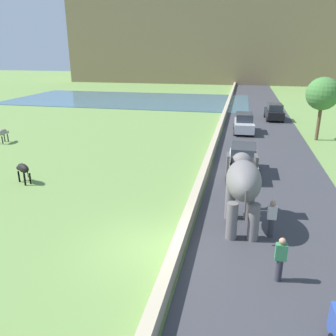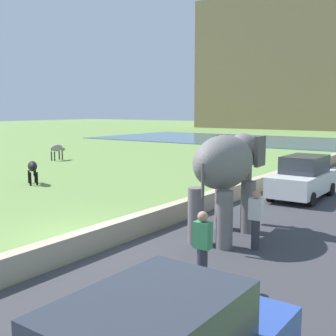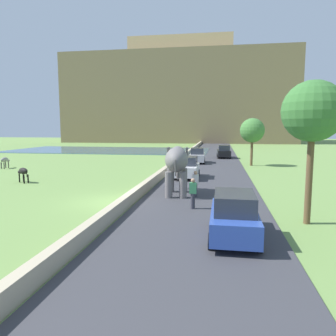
{
  "view_description": "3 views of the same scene",
  "coord_description": "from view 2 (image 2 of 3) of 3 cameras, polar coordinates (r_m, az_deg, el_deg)",
  "views": [
    {
      "loc": [
        3.17,
        -10.91,
        7.16
      ],
      "look_at": [
        -0.37,
        5.29,
        1.42
      ],
      "focal_mm": 36.27,
      "sensor_mm": 36.0,
      "label": 1
    },
    {
      "loc": [
        9.18,
        -8.62,
        3.7
      ],
      "look_at": [
        -0.72,
        5.34,
        1.4
      ],
      "focal_mm": 46.89,
      "sensor_mm": 36.0,
      "label": 2
    },
    {
      "loc": [
        5.99,
        -17.03,
        4.17
      ],
      "look_at": [
        2.43,
        5.09,
        1.34
      ],
      "focal_mm": 34.27,
      "sensor_mm": 36.0,
      "label": 3
    }
  ],
  "objects": [
    {
      "name": "ground_plane",
      "position": [
        13.12,
        -11.12,
        -8.86
      ],
      "size": [
        220.0,
        220.0,
        0.0
      ],
      "primitive_type": "plane",
      "color": "#6B8E47"
    },
    {
      "name": "barrier_wall",
      "position": [
        27.99,
        18.51,
        0.34
      ],
      "size": [
        0.4,
        110.0,
        0.64
      ],
      "primitive_type": "cube",
      "color": "tan",
      "rests_on": "ground"
    },
    {
      "name": "lake",
      "position": [
        53.7,
        9.7,
        3.65
      ],
      "size": [
        36.0,
        18.0,
        0.08
      ],
      "primitive_type": "cube",
      "color": "#426B84",
      "rests_on": "ground"
    },
    {
      "name": "elephant",
      "position": [
        12.57,
        7.67,
        -0.01
      ],
      "size": [
        1.62,
        3.52,
        2.99
      ],
      "color": "slate",
      "rests_on": "ground"
    },
    {
      "name": "person_beside_elephant",
      "position": [
        11.69,
        11.35,
        -6.49
      ],
      "size": [
        0.36,
        0.22,
        1.63
      ],
      "color": "#33333D",
      "rests_on": "ground"
    },
    {
      "name": "person_trailing",
      "position": [
        9.22,
        4.5,
        -10.23
      ],
      "size": [
        0.36,
        0.22,
        1.63
      ],
      "color": "#33333D",
      "rests_on": "ground"
    },
    {
      "name": "car_white",
      "position": [
        18.83,
        17.15,
        -1.23
      ],
      "size": [
        1.81,
        4.01,
        1.8
      ],
      "color": "white",
      "rests_on": "ground"
    },
    {
      "name": "cow_grey",
      "position": [
        32.92,
        -14.21,
        2.45
      ],
      "size": [
        0.52,
        1.4,
        1.15
      ],
      "color": "gray",
      "rests_on": "ground"
    },
    {
      "name": "cow_black",
      "position": [
        22.71,
        -17.22,
        0.08
      ],
      "size": [
        1.35,
        1.02,
        1.15
      ],
      "color": "black",
      "rests_on": "ground"
    }
  ]
}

